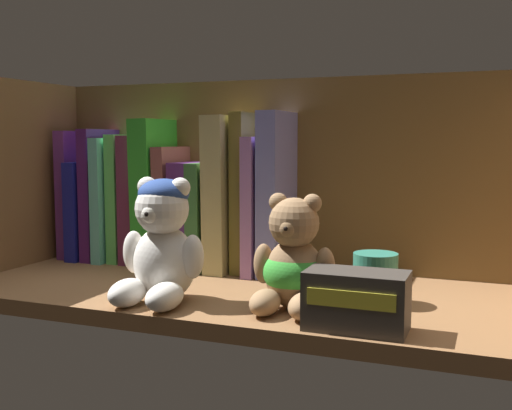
{
  "coord_description": "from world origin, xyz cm",
  "views": [
    {
      "loc": [
        31.03,
        -72.56,
        21.16
      ],
      "look_at": [
        2.64,
        0.0,
        13.08
      ],
      "focal_mm": 43.17,
      "sensor_mm": 36.0,
      "label": 1
    }
  ],
  "objects": [
    {
      "name": "book_9",
      "position": [
        -9.27,
        12.13,
        10.0
      ],
      "size": [
        2.05,
        14.54,
        16.0
      ],
      "primitive_type": "cube",
      "color": "#326431",
      "rests_on": "shelf_board"
    },
    {
      "name": "pillar_candle",
      "position": [
        18.09,
        -0.52,
        4.98
      ],
      "size": [
        5.29,
        5.29,
        5.97
      ],
      "primitive_type": "cylinder",
      "color": "#2D7A66",
      "rests_on": "shelf_board"
    },
    {
      "name": "shelf_side_panel_left",
      "position": [
        -37.26,
        0.0,
        15.22
      ],
      "size": [
        1.6,
        33.11,
        30.44
      ],
      "primitive_type": "cube",
      "color": "brown",
      "rests_on": "ground"
    },
    {
      "name": "book_7",
      "position": [
        -15.45,
        12.13,
        11.17
      ],
      "size": [
        2.4,
        11.62,
        18.38
      ],
      "primitive_type": "cube",
      "rotation": [
        0.0,
        -0.02,
        0.0
      ],
      "color": "brown",
      "rests_on": "shelf_board"
    },
    {
      "name": "book_10",
      "position": [
        -6.19,
        12.13,
        13.41
      ],
      "size": [
        3.46,
        14.13,
        22.86
      ],
      "primitive_type": "cube",
      "rotation": [
        0.0,
        -0.01,
        0.0
      ],
      "color": "tan",
      "rests_on": "shelf_board"
    },
    {
      "name": "book_12",
      "position": [
        -0.9,
        12.13,
        11.89
      ],
      "size": [
        1.67,
        14.28,
        19.78
      ],
      "primitive_type": "cube",
      "color": "#9867B0",
      "rests_on": "shelf_board"
    },
    {
      "name": "small_product_box",
      "position": [
        18.26,
        -11.85,
        5.04
      ],
      "size": [
        10.34,
        5.55,
        6.06
      ],
      "color": "#38332D",
      "rests_on": "shelf_board"
    },
    {
      "name": "teddy_bear_larger",
      "position": [
        -5.91,
        -9.14,
        9.08
      ],
      "size": [
        10.82,
        10.94,
        14.92
      ],
      "color": "white",
      "rests_on": "shelf_board"
    },
    {
      "name": "teddy_bear_smaller",
      "position": [
        9.94,
        -6.97,
        7.23
      ],
      "size": [
        9.65,
        10.03,
        13.32
      ],
      "color": "#93704C",
      "rests_on": "shelf_board"
    },
    {
      "name": "book_3",
      "position": [
        -26.57,
        12.13,
        11.83
      ],
      "size": [
        1.7,
        12.34,
        19.66
      ],
      "primitive_type": "cube",
      "color": "#63BDB2",
      "rests_on": "shelf_board"
    },
    {
      "name": "book_11",
      "position": [
        -3.16,
        12.13,
        13.65
      ],
      "size": [
        1.94,
        10.91,
        23.31
      ],
      "primitive_type": "cube",
      "color": "brown",
      "rests_on": "shelf_board"
    },
    {
      "name": "book_8",
      "position": [
        -12.38,
        12.13,
        10.0
      ],
      "size": [
        3.37,
        11.76,
        16.03
      ],
      "primitive_type": "cube",
      "rotation": [
        0.0,
        0.01,
        0.0
      ],
      "color": "#53236A",
      "rests_on": "shelf_board"
    },
    {
      "name": "book_5",
      "position": [
        -21.82,
        12.13,
        12.03
      ],
      "size": [
        2.3,
        10.67,
        20.06
      ],
      "primitive_type": "cube",
      "color": "#672745",
      "rests_on": "shelf_board"
    },
    {
      "name": "book_1",
      "position": [
        -31.39,
        12.13,
        9.92
      ],
      "size": [
        2.14,
        12.41,
        15.83
      ],
      "primitive_type": "cube",
      "color": "navy",
      "rests_on": "shelf_board"
    },
    {
      "name": "book_13",
      "position": [
        1.84,
        12.13,
        13.68
      ],
      "size": [
        2.89,
        13.55,
        23.36
      ],
      "primitive_type": "cube",
      "color": "#6F72BF",
      "rests_on": "shelf_board"
    },
    {
      "name": "shelf_board",
      "position": [
        0.0,
        0.0,
        1.0
      ],
      "size": [
        72.91,
        30.71,
        2.0
      ],
      "primitive_type": "cube",
      "color": "brown",
      "rests_on": "ground"
    },
    {
      "name": "book_2",
      "position": [
        -28.87,
        12.13,
        12.54
      ],
      "size": [
        1.98,
        11.55,
        21.08
      ],
      "primitive_type": "cube",
      "color": "#49185F",
      "rests_on": "shelf_board"
    },
    {
      "name": "book_0",
      "position": [
        -33.93,
        12.13,
        12.42
      ],
      "size": [
        2.04,
        9.87,
        20.84
      ],
      "primitive_type": "cube",
      "color": "#692F84",
      "rests_on": "shelf_board"
    },
    {
      "name": "book_6",
      "position": [
        -18.55,
        12.13,
        13.26
      ],
      "size": [
        3.66,
        12.3,
        22.57
      ],
      "primitive_type": "cube",
      "rotation": [
        0.0,
        -0.01,
        0.0
      ],
      "color": "green",
      "rests_on": "shelf_board"
    },
    {
      "name": "book_4",
      "position": [
        -24.35,
        12.13,
        12.1
      ],
      "size": [
        1.84,
        10.29,
        20.2
      ],
      "primitive_type": "cube",
      "color": "#59C057",
      "rests_on": "shelf_board"
    },
    {
      "name": "shelf_back_panel",
      "position": [
        0.0,
        15.95,
        15.22
      ],
      "size": [
        75.31,
        1.2,
        30.44
      ],
      "primitive_type": "cube",
      "color": "brown",
      "rests_on": "ground"
    }
  ]
}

